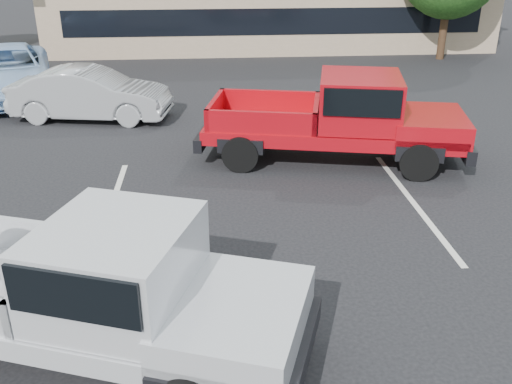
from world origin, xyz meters
TOP-DOWN VIEW (x-y plane):
  - ground at (0.00, 0.00)m, footprint 90.00×90.00m
  - stripe_left at (-3.00, 2.00)m, footprint 0.12×5.00m
  - stripe_right at (3.00, 2.00)m, footprint 0.12×5.00m
  - silver_pickup at (-2.38, -2.12)m, footprint 6.02×3.73m
  - red_pickup at (2.23, 4.41)m, footprint 6.46×3.38m
  - silver_sedan at (-4.37, 8.31)m, footprint 4.67×2.29m
  - blue_suv at (-7.52, 11.14)m, footprint 4.21×6.35m

SIDE VIEW (x-z plane):
  - ground at x=0.00m, z-range 0.00..0.00m
  - stripe_left at x=-3.00m, z-range 0.00..0.01m
  - stripe_right at x=3.00m, z-range 0.00..0.01m
  - silver_sedan at x=-4.37m, z-range 0.00..1.47m
  - blue_suv at x=-7.52m, z-range 0.00..1.62m
  - silver_pickup at x=-2.38m, z-range 0.02..2.08m
  - red_pickup at x=2.23m, z-range 0.09..2.12m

